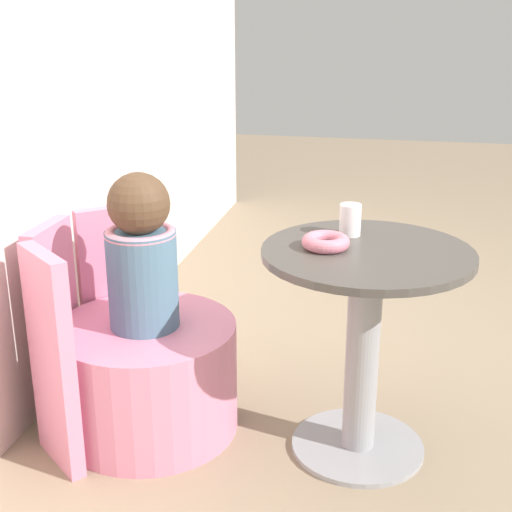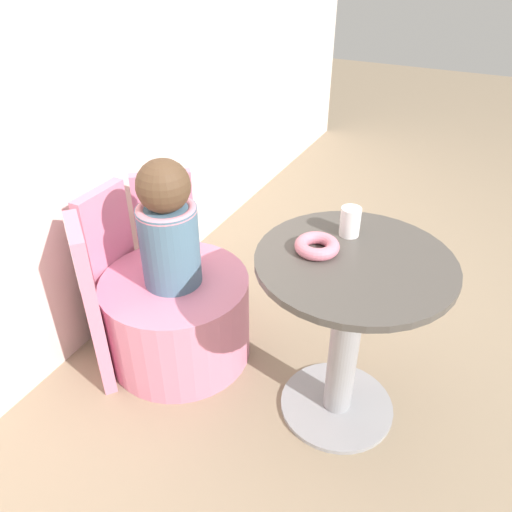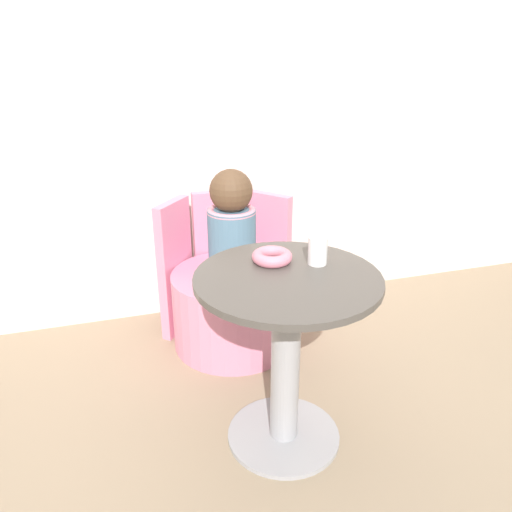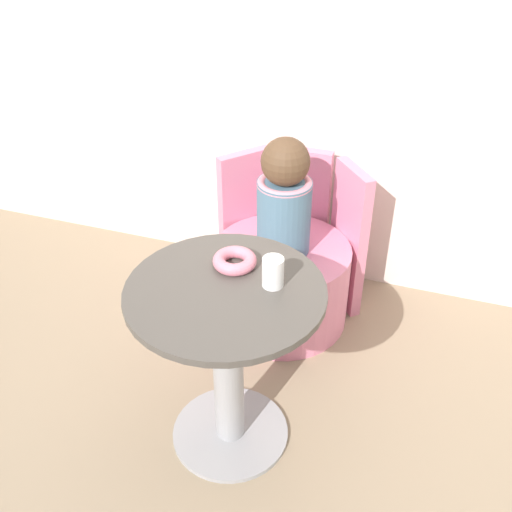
% 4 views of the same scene
% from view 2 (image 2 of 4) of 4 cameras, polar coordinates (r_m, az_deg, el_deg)
% --- Properties ---
extents(ground_plane, '(12.00, 12.00, 0.00)m').
position_cam_2_polar(ground_plane, '(2.14, 8.24, -15.35)').
color(ground_plane, gray).
extents(back_wall, '(6.00, 0.06, 2.40)m').
position_cam_2_polar(back_wall, '(2.07, -21.53, 20.26)').
color(back_wall, silver).
rests_on(back_wall, ground_plane).
extents(round_table, '(0.65, 0.65, 0.71)m').
position_cam_2_polar(round_table, '(1.78, 10.45, -6.90)').
color(round_table, '#99999E').
rests_on(round_table, ground_plane).
extents(tub_chair, '(0.62, 0.62, 0.39)m').
position_cam_2_polar(tub_chair, '(2.19, -8.91, -6.90)').
color(tub_chair, pink).
rests_on(tub_chair, ground_plane).
extents(booth_backrest, '(0.72, 0.26, 0.72)m').
position_cam_2_polar(booth_backrest, '(2.22, -14.66, -1.58)').
color(booth_backrest, pink).
rests_on(booth_backrest, ground_plane).
extents(child_figure, '(0.23, 0.23, 0.52)m').
position_cam_2_polar(child_figure, '(1.93, -10.05, 3.31)').
color(child_figure, slate).
rests_on(child_figure, tub_chair).
extents(donut, '(0.15, 0.15, 0.04)m').
position_cam_2_polar(donut, '(1.64, 6.98, 1.15)').
color(donut, pink).
rests_on(donut, round_table).
extents(cup, '(0.07, 0.07, 0.10)m').
position_cam_2_polar(cup, '(1.73, 10.71, 3.89)').
color(cup, white).
rests_on(cup, round_table).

